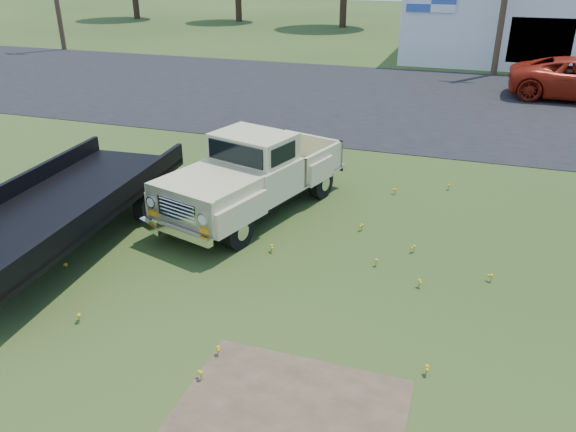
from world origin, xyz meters
name	(u,v)px	position (x,y,z in m)	size (l,w,h in m)	color
ground	(267,277)	(0.00, 0.00, 0.00)	(140.00, 140.00, 0.00)	#254215
asphalt_lot	(392,100)	(0.00, 15.00, 0.00)	(90.00, 14.00, 0.02)	black
dirt_patch_a	(293,406)	(1.50, -3.00, 0.00)	(3.00, 2.00, 0.01)	#4B3A28
dirt_patch_b	(241,195)	(-2.00, 3.50, 0.00)	(2.20, 1.60, 0.01)	#4B3A28
commercial_building	(537,22)	(6.00, 26.99, 2.10)	(14.20, 8.20, 4.15)	white
vintage_pickup_truck	(254,174)	(-1.30, 2.70, 0.96)	(2.05, 5.28, 1.92)	beige
flatbed_trailer	(57,201)	(-4.45, -0.12, 1.00)	(2.45, 7.35, 2.00)	black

